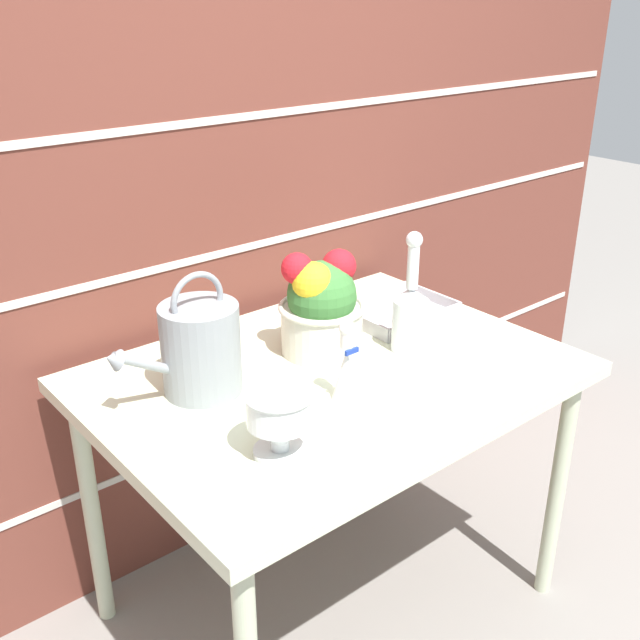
{
  "coord_description": "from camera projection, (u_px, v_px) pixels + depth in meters",
  "views": [
    {
      "loc": [
        -1.05,
        -1.23,
        1.6
      ],
      "look_at": [
        0.0,
        0.04,
        0.86
      ],
      "focal_mm": 42.0,
      "sensor_mm": 36.0,
      "label": 1
    }
  ],
  "objects": [
    {
      "name": "flower_planter",
      "position": [
        321.0,
        306.0,
        1.87
      ],
      "size": [
        0.22,
        0.22,
        0.27
      ],
      "color": "beige",
      "rests_on": "patio_table"
    },
    {
      "name": "patio_table",
      "position": [
        331.0,
        395.0,
        1.85
      ],
      "size": [
        1.13,
        0.83,
        0.74
      ],
      "color": "beige",
      "rests_on": "ground_plane"
    },
    {
      "name": "figurine_vase",
      "position": [
        346.0,
        368.0,
        1.66
      ],
      "size": [
        0.07,
        0.07,
        0.2
      ],
      "color": "white",
      "rests_on": "patio_table"
    },
    {
      "name": "wire_tray",
      "position": [
        398.0,
        313.0,
        2.11
      ],
      "size": [
        0.29,
        0.22,
        0.04
      ],
      "color": "#B7B7BC",
      "rests_on": "patio_table"
    },
    {
      "name": "ground_plane",
      "position": [
        329.0,
        600.0,
        2.12
      ],
      "size": [
        12.0,
        12.0,
        0.0
      ],
      "primitive_type": "plane",
      "color": "gray"
    },
    {
      "name": "glass_decanter",
      "position": [
        410.0,
        313.0,
        1.89
      ],
      "size": [
        0.09,
        0.09,
        0.32
      ],
      "color": "silver",
      "rests_on": "patio_table"
    },
    {
      "name": "watering_can",
      "position": [
        200.0,
        348.0,
        1.69
      ],
      "size": [
        0.33,
        0.18,
        0.29
      ],
      "color": "gray",
      "rests_on": "patio_table"
    },
    {
      "name": "crystal_pedestal_bowl",
      "position": [
        279.0,
        414.0,
        1.46
      ],
      "size": [
        0.14,
        0.14,
        0.14
      ],
      "color": "silver",
      "rests_on": "patio_table"
    },
    {
      "name": "brick_wall",
      "position": [
        212.0,
        186.0,
        2.03
      ],
      "size": [
        3.6,
        0.08,
        2.2
      ],
      "color": "brown",
      "rests_on": "ground_plane"
    }
  ]
}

